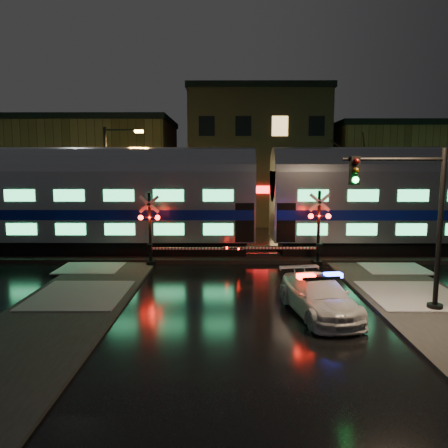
{
  "coord_description": "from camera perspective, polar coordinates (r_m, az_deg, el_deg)",
  "views": [
    {
      "loc": [
        -0.77,
        -19.48,
        5.09
      ],
      "look_at": [
        -0.9,
        2.5,
        2.2
      ],
      "focal_mm": 35.0,
      "sensor_mm": 36.0,
      "label": 1
    }
  ],
  "objects": [
    {
      "name": "crossing_signal_left",
      "position": [
        22.34,
        -8.75,
        -1.69
      ],
      "size": [
        5.35,
        0.64,
        3.79
      ],
      "color": "black",
      "rests_on": "ground"
    },
    {
      "name": "traffic_light",
      "position": [
        16.34,
        23.6,
        -0.33
      ],
      "size": [
        3.7,
        0.68,
        5.72
      ],
      "rotation": [
        0.0,
        0.0,
        -0.24
      ],
      "color": "black",
      "rests_on": "ground"
    },
    {
      "name": "sidewalk_left",
      "position": [
        15.49,
        -21.91,
        -12.02
      ],
      "size": [
        4.0,
        20.0,
        0.12
      ],
      "primitive_type": "cube",
      "color": "#2D2D2D",
      "rests_on": "ground"
    },
    {
      "name": "streetlight",
      "position": [
        29.48,
        -14.61,
        5.9
      ],
      "size": [
        2.55,
        0.27,
        7.63
      ],
      "color": "black",
      "rests_on": "ground"
    },
    {
      "name": "train",
      "position": [
        24.62,
        5.15,
        3.49
      ],
      "size": [
        51.0,
        3.12,
        5.92
      ],
      "color": "black",
      "rests_on": "ballast"
    },
    {
      "name": "building_left",
      "position": [
        43.25,
        -16.19,
        6.41
      ],
      "size": [
        14.0,
        10.0,
        9.0
      ],
      "primitive_type": "cube",
      "color": "brown",
      "rests_on": "ground"
    },
    {
      "name": "crossing_signal_right",
      "position": [
        22.47,
        11.37,
        -1.56
      ],
      "size": [
        5.52,
        0.64,
        3.91
      ],
      "color": "black",
      "rests_on": "ground"
    },
    {
      "name": "building_right",
      "position": [
        44.38,
        21.27,
        5.9
      ],
      "size": [
        12.0,
        10.0,
        8.5
      ],
      "primitive_type": "cube",
      "color": "brown",
      "rests_on": "ground"
    },
    {
      "name": "police_car",
      "position": [
        15.58,
        12.31,
        -9.2
      ],
      "size": [
        2.58,
        4.74,
        1.46
      ],
      "rotation": [
        0.0,
        0.0,
        0.18
      ],
      "color": "silver",
      "rests_on": "ground"
    },
    {
      "name": "ground",
      "position": [
        20.15,
        2.53,
        -7.15
      ],
      "size": [
        120.0,
        120.0,
        0.0
      ],
      "primitive_type": "plane",
      "color": "black",
      "rests_on": "ground"
    },
    {
      "name": "building_mid",
      "position": [
        42.07,
        4.16,
        8.37
      ],
      "size": [
        12.0,
        11.0,
        11.5
      ],
      "primitive_type": "cube",
      "color": "brown",
      "rests_on": "ground"
    },
    {
      "name": "ballast",
      "position": [
        24.99,
        2.1,
        -3.99
      ],
      "size": [
        90.0,
        4.2,
        0.24
      ],
      "primitive_type": "cube",
      "color": "black",
      "rests_on": "ground"
    }
  ]
}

